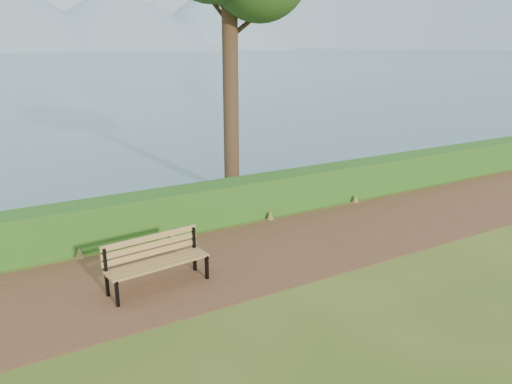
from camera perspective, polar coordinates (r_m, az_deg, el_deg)
ground at (r=10.59m, az=0.21°, el=-7.84°), size 140.00×140.00×0.00m
path at (r=10.82m, az=-0.61°, el=-7.25°), size 40.00×3.40×0.01m
hedge at (r=12.56m, az=-5.88°, el=-1.50°), size 32.00×0.85×1.00m
bench at (r=9.52m, az=-11.42°, el=-7.42°), size 1.97×0.76×0.96m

